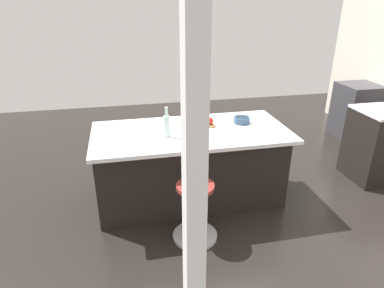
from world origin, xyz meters
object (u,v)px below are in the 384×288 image
(kitchen_island, at_px, (190,165))
(stool_by_window, at_px, (195,213))
(fruit_bowl, at_px, (242,120))
(water_bottle, at_px, (167,125))
(apple_green, at_px, (203,122))
(cutting_board, at_px, (197,124))
(apple_red, at_px, (210,121))
(oven_range, at_px, (356,111))

(kitchen_island, height_order, stool_by_window, kitchen_island)
(fruit_bowl, bearing_deg, water_bottle, 13.98)
(stool_by_window, height_order, apple_green, apple_green)
(cutting_board, xyz_separation_m, apple_red, (-0.13, 0.06, 0.05))
(cutting_board, relative_size, water_bottle, 1.15)
(apple_red, relative_size, water_bottle, 0.26)
(kitchen_island, relative_size, water_bottle, 6.68)
(stool_by_window, bearing_deg, apple_red, -113.97)
(kitchen_island, bearing_deg, oven_range, -156.80)
(water_bottle, bearing_deg, apple_red, -158.42)
(oven_range, height_order, apple_green, apple_green)
(oven_range, xyz_separation_m, cutting_board, (2.98, 1.21, 0.44))
(kitchen_island, bearing_deg, water_bottle, 28.74)
(cutting_board, height_order, apple_red, apple_red)
(apple_red, bearing_deg, fruit_bowl, -176.93)
(apple_green, height_order, water_bottle, water_bottle)
(water_bottle, bearing_deg, oven_range, -156.33)
(apple_red, xyz_separation_m, fruit_bowl, (-0.38, -0.02, -0.02))
(cutting_board, xyz_separation_m, fruit_bowl, (-0.51, 0.04, 0.03))
(oven_range, relative_size, apple_red, 11.19)
(kitchen_island, relative_size, apple_red, 26.00)
(apple_green, bearing_deg, cutting_board, -56.59)
(apple_red, bearing_deg, apple_green, 10.74)
(oven_range, bearing_deg, kitchen_island, 23.20)
(oven_range, xyz_separation_m, kitchen_island, (3.08, 1.32, -0.00))
(apple_green, height_order, fruit_bowl, apple_green)
(stool_by_window, bearing_deg, kitchen_island, -97.77)
(kitchen_island, relative_size, cutting_board, 5.80)
(stool_by_window, bearing_deg, apple_green, -108.67)
(kitchen_island, xyz_separation_m, water_bottle, (0.27, 0.15, 0.56))
(kitchen_island, bearing_deg, cutting_board, -133.17)
(kitchen_island, height_order, fruit_bowl, fruit_bowl)
(fruit_bowl, bearing_deg, apple_red, 3.07)
(kitchen_island, bearing_deg, apple_red, -167.78)
(stool_by_window, bearing_deg, oven_range, -147.79)
(oven_range, height_order, cutting_board, cutting_board)
(stool_by_window, relative_size, water_bottle, 1.91)
(cutting_board, bearing_deg, fruit_bowl, 175.87)
(water_bottle, relative_size, fruit_bowl, 1.72)
(cutting_board, relative_size, fruit_bowl, 1.99)
(apple_green, distance_m, apple_red, 0.08)
(apple_red, xyz_separation_m, water_bottle, (0.50, 0.20, 0.06))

